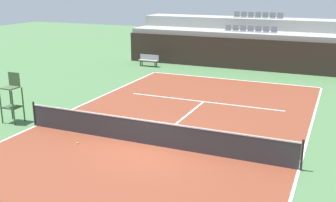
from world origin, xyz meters
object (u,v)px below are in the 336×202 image
Objects in this scene: tennis_ball_0 at (78,143)px; umpire_chair at (12,96)px; tennis_net at (150,132)px; player_bench at (149,59)px.

umpire_chair is at bearing 165.44° from tennis_ball_0.
umpire_chair is (-6.70, 0.06, 0.68)m from tennis_net.
tennis_ball_0 is at bearing -14.56° from umpire_chair.
player_bench is at bearing 116.14° from tennis_net.
tennis_net is 167.88× the size of tennis_ball_0.
umpire_chair reaches higher than tennis_net.
player_bench is 15.43m from tennis_ball_0.
tennis_ball_0 is (-2.57, -1.01, -0.47)m from tennis_net.
umpire_chair is at bearing -89.66° from player_bench.
tennis_net is at bearing 21.51° from tennis_ball_0.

